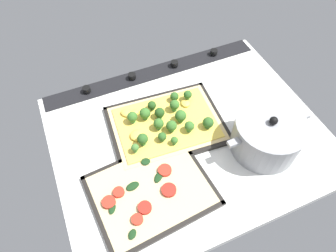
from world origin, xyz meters
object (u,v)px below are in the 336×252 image
at_px(broccoli_pizza, 166,122).
at_px(baking_tray_back, 151,191).
at_px(baking_tray_front, 166,125).
at_px(cooking_pot, 267,135).
at_px(veggie_pizza_back, 150,191).

relative_size(broccoli_pizza, baking_tray_back, 1.03).
height_order(baking_tray_front, cooking_pot, cooking_pot).
xyz_separation_m(baking_tray_front, cooking_pot, (-0.25, 0.19, 0.06)).
distance_m(broccoli_pizza, baking_tray_back, 0.24).
height_order(broccoli_pizza, baking_tray_back, broccoli_pizza).
xyz_separation_m(baking_tray_front, veggie_pizza_back, (0.13, 0.20, 0.01)).
bearing_deg(broccoli_pizza, baking_tray_front, 156.23).
bearing_deg(broccoli_pizza, baking_tray_back, 56.93).
relative_size(baking_tray_back, veggie_pizza_back, 1.08).
distance_m(broccoli_pizza, cooking_pot, 0.32).
xyz_separation_m(baking_tray_front, broccoli_pizza, (0.00, -0.00, 0.02)).
bearing_deg(veggie_pizza_back, baking_tray_back, -171.44).
relative_size(broccoli_pizza, veggie_pizza_back, 1.11).
distance_m(baking_tray_front, veggie_pizza_back, 0.24).
bearing_deg(veggie_pizza_back, cooking_pot, -179.12).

